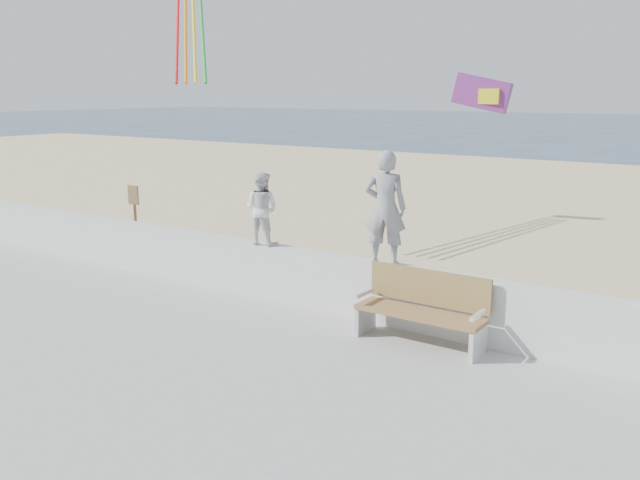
% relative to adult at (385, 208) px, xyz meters
% --- Properties ---
extents(ground, '(220.00, 220.00, 0.00)m').
position_rel_adult_xyz_m(ground, '(-1.22, -2.00, -1.92)').
color(ground, '#2C4158').
rests_on(ground, ground).
extents(sand, '(90.00, 40.00, 0.08)m').
position_rel_adult_xyz_m(sand, '(-1.22, 7.00, -1.88)').
color(sand, '#D0BF8B').
rests_on(sand, ground).
extents(seawall, '(30.00, 0.35, 0.90)m').
position_rel_adult_xyz_m(seawall, '(-1.22, 0.00, -1.29)').
color(seawall, silver).
rests_on(seawall, boardwalk).
extents(adult, '(0.71, 0.58, 1.68)m').
position_rel_adult_xyz_m(adult, '(0.00, 0.00, 0.00)').
color(adult, gray).
rests_on(adult, seawall).
extents(child, '(0.65, 0.54, 1.21)m').
position_rel_adult_xyz_m(child, '(-2.33, 0.00, -0.24)').
color(child, silver).
rests_on(child, seawall).
extents(bench, '(1.80, 0.57, 1.00)m').
position_rel_adult_xyz_m(bench, '(0.87, -0.45, -1.23)').
color(bench, olive).
rests_on(bench, boardwalk).
extents(parafoil_kite, '(0.94, 0.37, 0.63)m').
position_rel_adult_xyz_m(parafoil_kite, '(0.74, 1.72, 1.62)').
color(parafoil_kite, red).
rests_on(parafoil_kite, ground).
extents(sign, '(0.32, 0.07, 1.46)m').
position_rel_adult_xyz_m(sign, '(-7.12, 1.36, -0.98)').
color(sign, olive).
rests_on(sign, sand).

